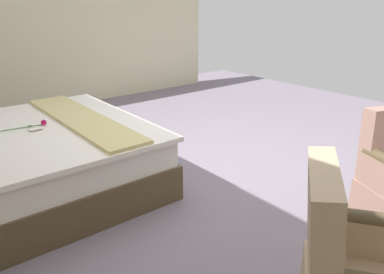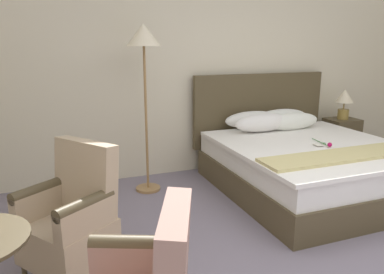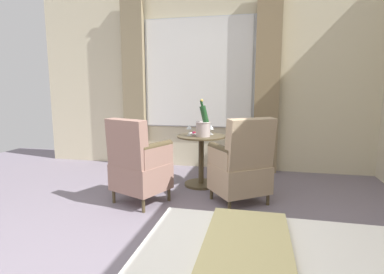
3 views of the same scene
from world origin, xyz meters
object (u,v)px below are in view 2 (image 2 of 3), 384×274
Objects in this scene: floor_lamp_brass at (144,49)px; bed at (302,160)px; armchair_by_window at (71,220)px; nightstand at (341,139)px; bedside_lamp at (344,100)px.

bed is at bearing -19.44° from floor_lamp_brass.
floor_lamp_brass reaches higher than bed.
armchair_by_window is at bearing -162.83° from bed.
nightstand is (1.22, 0.73, -0.04)m from bed.
nightstand is 0.62× the size of armchair_by_window.
bedside_lamp is at bearing 30.82° from bed.
bedside_lamp reaches higher than armchair_by_window.
armchair_by_window is (-3.80, -1.53, -0.45)m from bedside_lamp.
nightstand is at bearing 21.88° from armchair_by_window.
nightstand is 0.33× the size of floor_lamp_brass.
bed is 5.12× the size of bedside_lamp.
floor_lamp_brass is at bearing -177.24° from nightstand.
floor_lamp_brass is at bearing -177.24° from bedside_lamp.
bedside_lamp is at bearing 2.76° from floor_lamp_brass.
bed is 2.21× the size of armchair_by_window.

